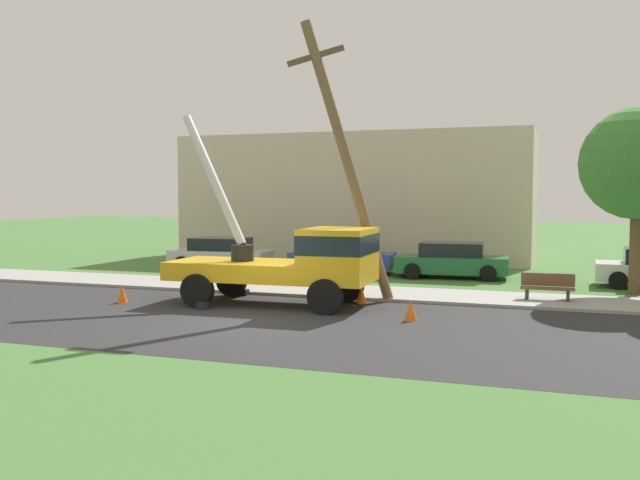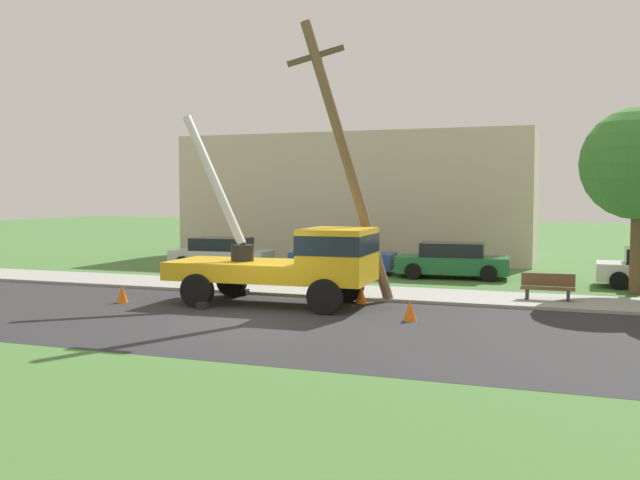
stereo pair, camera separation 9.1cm
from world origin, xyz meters
name	(u,v)px [view 2 (the right image)]	position (x,y,z in m)	size (l,w,h in m)	color
ground_plane	(368,272)	(0.00, 12.00, 0.00)	(120.00, 120.00, 0.00)	#477538
road_asphalt	(246,320)	(0.00, 0.00, 0.00)	(80.00, 8.65, 0.01)	#2B2B2D
sidewalk_strip	(320,290)	(0.00, 5.79, 0.05)	(80.00, 2.93, 0.10)	#9E9E99
utility_truck	(297,259)	(0.36, 2.77, 1.41)	(6.84, 3.21, 5.98)	gold
leaning_utility_pole	(346,158)	(1.51, 4.04, 4.46)	(3.21, 1.43, 8.70)	brown
traffic_cone_ahead	(410,310)	(4.12, 1.42, 0.28)	(0.36, 0.36, 0.56)	orange
traffic_cone_behind	(122,294)	(-4.94, 1.46, 0.28)	(0.36, 0.36, 0.56)	orange
traffic_cone_curbside	(361,294)	(2.07, 3.79, 0.28)	(0.36, 0.36, 0.56)	orange
parked_sedan_silver	(222,254)	(-6.49, 10.95, 0.71)	(4.52, 2.23, 1.42)	#B7B7BF
parked_sedan_blue	(343,256)	(-0.99, 11.53, 0.71)	(4.51, 2.21, 1.42)	#263F99
parked_sedan_green	(452,260)	(3.69, 11.26, 0.71)	(4.52, 2.23, 1.42)	#1E6638
park_bench	(548,288)	(7.46, 5.85, 0.46)	(1.60, 0.45, 0.90)	brown
roadside_tree_near	(638,164)	(10.16, 8.71, 4.35)	(3.73, 3.73, 6.24)	brown
lowrise_building_backdrop	(358,197)	(-2.44, 18.65, 3.20)	(18.00, 6.00, 6.40)	beige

